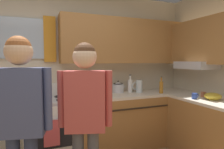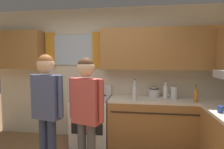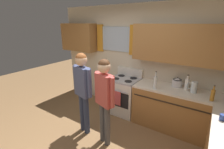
# 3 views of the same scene
# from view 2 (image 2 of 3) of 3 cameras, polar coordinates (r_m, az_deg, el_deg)

# --- Properties ---
(back_wall_unit) EXTENTS (4.60, 0.42, 2.60)m
(back_wall_unit) POSITION_cam_2_polar(r_m,az_deg,el_deg) (3.76, -1.61, 3.05)
(back_wall_unit) COLOR beige
(back_wall_unit) RESTS_ON ground
(kitchen_counter_run) EXTENTS (2.10, 2.09, 0.90)m
(kitchen_counter_run) POSITION_cam_2_polar(r_m,az_deg,el_deg) (3.30, 23.02, -16.16)
(kitchen_counter_run) COLOR #9E6B38
(kitchen_counter_run) RESTS_ON ground
(stove_oven) EXTENTS (0.68, 0.67, 1.10)m
(stove_oven) POSITION_cam_2_polar(r_m,az_deg,el_deg) (3.73, -6.12, -13.13)
(stove_oven) COLOR silver
(stove_oven) RESTS_ON ground
(bottle_oil_amber) EXTENTS (0.06, 0.06, 0.29)m
(bottle_oil_amber) POSITION_cam_2_polar(r_m,az_deg,el_deg) (3.42, 23.80, -5.77)
(bottle_oil_amber) COLOR #B27223
(bottle_oil_amber) RESTS_ON kitchen_counter_run
(bottle_milk_white) EXTENTS (0.08, 0.08, 0.31)m
(bottle_milk_white) POSITION_cam_2_polar(r_m,az_deg,el_deg) (3.59, 15.67, -4.88)
(bottle_milk_white) COLOR white
(bottle_milk_white) RESTS_ON kitchen_counter_run
(bottle_tall_clear) EXTENTS (0.07, 0.07, 0.37)m
(bottle_tall_clear) POSITION_cam_2_polar(r_m,az_deg,el_deg) (3.28, 6.76, -5.28)
(bottle_tall_clear) COLOR silver
(bottle_tall_clear) RESTS_ON kitchen_counter_run
(mug_cobalt_blue) EXTENTS (0.11, 0.07, 0.08)m
(mug_cobalt_blue) POSITION_cam_2_polar(r_m,az_deg,el_deg) (2.93, 29.73, -8.98)
(mug_cobalt_blue) COLOR #2D479E
(mug_cobalt_blue) RESTS_ON kitchen_counter_run
(stovetop_kettle) EXTENTS (0.27, 0.20, 0.21)m
(stovetop_kettle) POSITION_cam_2_polar(r_m,az_deg,el_deg) (3.65, 12.44, -5.08)
(stovetop_kettle) COLOR silver
(stovetop_kettle) RESTS_ON kitchen_counter_run
(water_pitcher) EXTENTS (0.19, 0.11, 0.22)m
(water_pitcher) POSITION_cam_2_polar(r_m,az_deg,el_deg) (3.54, 17.95, -5.21)
(water_pitcher) COLOR silver
(water_pitcher) RESTS_ON kitchen_counter_run
(adult_left) EXTENTS (0.50, 0.24, 1.66)m
(adult_left) POSITION_cam_2_polar(r_m,az_deg,el_deg) (2.67, -18.91, -7.64)
(adult_left) COLOR #2D3856
(adult_left) RESTS_ON ground
(adult_in_plaid) EXTENTS (0.48, 0.26, 1.62)m
(adult_in_plaid) POSITION_cam_2_polar(r_m,az_deg,el_deg) (2.44, -7.72, -9.20)
(adult_in_plaid) COLOR #4C4C51
(adult_in_plaid) RESTS_ON ground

